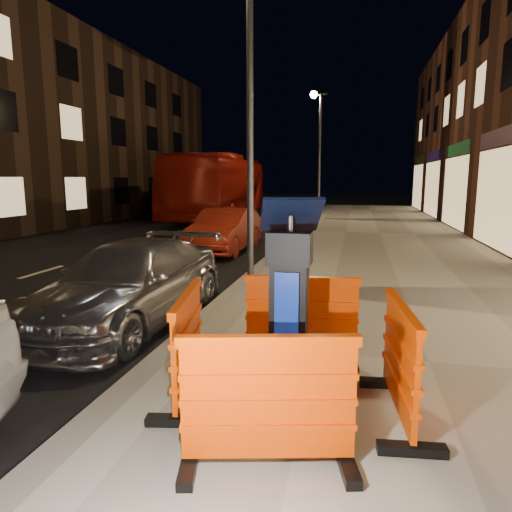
% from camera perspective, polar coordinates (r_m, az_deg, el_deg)
% --- Properties ---
extents(ground_plane, '(120.00, 120.00, 0.00)m').
position_cam_1_polar(ground_plane, '(5.95, -9.85, -11.83)').
color(ground_plane, black).
rests_on(ground_plane, ground).
extents(sidewalk, '(6.00, 60.00, 0.15)m').
position_cam_1_polar(sidewalk, '(5.59, 20.78, -12.99)').
color(sidewalk, gray).
rests_on(sidewalk, ground).
extents(kerb, '(0.30, 60.00, 0.15)m').
position_cam_1_polar(kerb, '(5.93, -9.87, -11.15)').
color(kerb, slate).
rests_on(kerb, ground).
extents(parking_kiosk, '(0.63, 0.63, 1.76)m').
position_cam_1_polar(parking_kiosk, '(4.02, 4.16, -6.81)').
color(parking_kiosk, black).
rests_on(parking_kiosk, sidewalk).
extents(barrier_front, '(1.35, 0.79, 0.98)m').
position_cam_1_polar(barrier_front, '(3.30, 1.54, -17.97)').
color(barrier_front, '#F94300').
rests_on(barrier_front, sidewalk).
extents(barrier_back, '(1.30, 0.63, 0.98)m').
position_cam_1_polar(barrier_back, '(5.04, 5.69, -8.02)').
color(barrier_back, '#F94300').
rests_on(barrier_back, sidewalk).
extents(barrier_kerbside, '(0.74, 1.33, 0.98)m').
position_cam_1_polar(barrier_kerbside, '(4.38, -8.53, -10.87)').
color(barrier_kerbside, '#F94300').
rests_on(barrier_kerbside, sidewalk).
extents(barrier_bldgside, '(0.65, 1.31, 0.98)m').
position_cam_1_polar(barrier_bldgside, '(4.14, 17.55, -12.50)').
color(barrier_bldgside, '#F94300').
rests_on(barrier_bldgside, sidewalk).
extents(car_silver, '(1.94, 4.26, 1.21)m').
position_cam_1_polar(car_silver, '(7.29, -15.25, -7.96)').
color(car_silver, '#A6A6AA').
rests_on(car_silver, ground).
extents(car_red, '(1.44, 3.92, 1.28)m').
position_cam_1_polar(car_red, '(13.66, -3.84, 0.57)').
color(car_red, maroon).
rests_on(car_red, ground).
extents(bus_doubledecker, '(3.43, 12.16, 3.35)m').
position_cam_1_polar(bus_doubledecker, '(24.67, -4.45, 4.67)').
color(bus_doubledecker, maroon).
rests_on(bus_doubledecker, ground).
extents(street_lamp_mid, '(0.12, 0.12, 6.00)m').
position_cam_1_polar(street_lamp_mid, '(8.39, -0.75, 16.43)').
color(street_lamp_mid, '#3F3F44').
rests_on(street_lamp_mid, sidewalk).
extents(street_lamp_far, '(0.12, 0.12, 6.00)m').
position_cam_1_polar(street_lamp_far, '(23.21, 7.94, 12.07)').
color(street_lamp_far, '#3F3F44').
rests_on(street_lamp_far, sidewalk).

